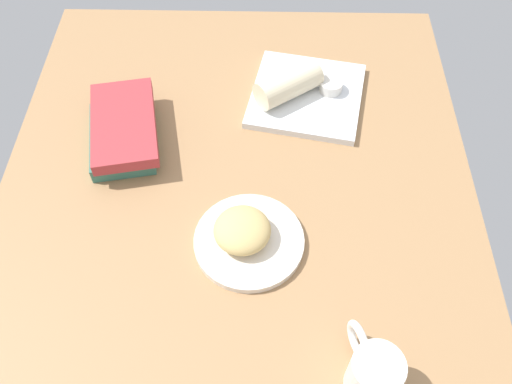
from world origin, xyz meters
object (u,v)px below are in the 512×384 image
breakfast_wrap (288,84)px  book_stack (123,131)px  scone_pastry (242,230)px  sauce_cup (331,86)px  round_plate (249,241)px  coffee_mug (373,372)px  square_plate (306,96)px

breakfast_wrap → book_stack: (-12.23, 32.66, -1.56)cm
scone_pastry → sauce_cup: bearing=-25.5°
scone_pastry → sauce_cup: (36.54, -17.46, -0.80)cm
sauce_cup → book_stack: 44.02cm
round_plate → sauce_cup: size_ratio=4.01×
round_plate → sauce_cup: sauce_cup is taller
breakfast_wrap → coffee_mug: (-58.80, -11.22, -0.12)cm
book_stack → coffee_mug: size_ratio=1.99×
square_plate → coffee_mug: (-59.53, -7.17, 3.70)cm
square_plate → coffee_mug: size_ratio=1.90×
square_plate → coffee_mug: bearing=-173.1°
sauce_cup → breakfast_wrap: breakfast_wrap is taller
sauce_cup → book_stack: bearing=108.4°
square_plate → round_plate: bearing=162.7°
round_plate → square_plate: bearing=-17.3°
scone_pastry → coffee_mug: 30.90cm
square_plate → book_stack: book_stack is taller
scone_pastry → square_plate: bearing=-19.2°
round_plate → coffee_mug: size_ratio=1.61×
breakfast_wrap → square_plate: bearing=-114.7°
sauce_cup → book_stack: book_stack is taller
scone_pastry → book_stack: bearing=47.0°
book_stack → square_plate: bearing=-70.6°
sauce_cup → coffee_mug: (-60.44, -2.11, 1.61)cm
round_plate → book_stack: bearing=47.8°
breakfast_wrap → coffee_mug: coffee_mug is taller
coffee_mug → sauce_cup: bearing=2.0°
round_plate → coffee_mug: 30.07cm
book_stack → breakfast_wrap: bearing=-69.5°
square_plate → coffee_mug: coffee_mug is taller
round_plate → sauce_cup: bearing=-23.8°
coffee_mug → square_plate: bearing=6.9°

